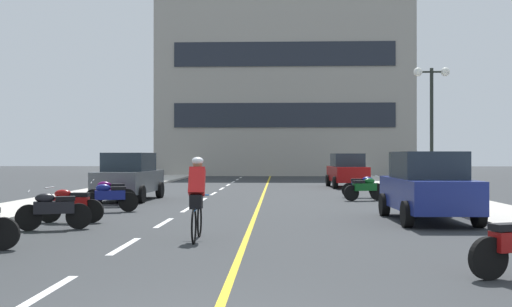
# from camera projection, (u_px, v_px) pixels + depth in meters

# --- Properties ---
(ground_plane) EXTENTS (140.00, 140.00, 0.00)m
(ground_plane) POSITION_uv_depth(u_px,v_px,m) (257.00, 195.00, 26.56)
(ground_plane) COLOR #2D3033
(curb_left) EXTENTS (2.40, 72.00, 0.12)m
(curb_left) POSITION_uv_depth(u_px,v_px,m) (111.00, 190.00, 29.82)
(curb_left) COLOR #B7B2A8
(curb_left) RESTS_ON ground
(curb_right) EXTENTS (2.40, 72.00, 0.12)m
(curb_right) POSITION_uv_depth(u_px,v_px,m) (410.00, 190.00, 29.30)
(curb_right) COLOR #B7B2A8
(curb_right) RESTS_ON ground
(lane_dash_0) EXTENTS (0.14, 2.20, 0.01)m
(lane_dash_0) POSITION_uv_depth(u_px,v_px,m) (44.00, 293.00, 7.65)
(lane_dash_0) COLOR silver
(lane_dash_0) RESTS_ON ground
(lane_dash_1) EXTENTS (0.14, 2.20, 0.01)m
(lane_dash_1) POSITION_uv_depth(u_px,v_px,m) (125.00, 246.00, 11.65)
(lane_dash_1) COLOR silver
(lane_dash_1) RESTS_ON ground
(lane_dash_2) EXTENTS (0.14, 2.20, 0.01)m
(lane_dash_2) POSITION_uv_depth(u_px,v_px,m) (164.00, 223.00, 15.64)
(lane_dash_2) COLOR silver
(lane_dash_2) RESTS_ON ground
(lane_dash_3) EXTENTS (0.14, 2.20, 0.01)m
(lane_dash_3) POSITION_uv_depth(u_px,v_px,m) (187.00, 209.00, 19.64)
(lane_dash_3) COLOR silver
(lane_dash_3) RESTS_ON ground
(lane_dash_4) EXTENTS (0.14, 2.20, 0.01)m
(lane_dash_4) POSITION_uv_depth(u_px,v_px,m) (203.00, 200.00, 23.64)
(lane_dash_4) COLOR silver
(lane_dash_4) RESTS_ON ground
(lane_dash_5) EXTENTS (0.14, 2.20, 0.01)m
(lane_dash_5) POSITION_uv_depth(u_px,v_px,m) (214.00, 193.00, 27.64)
(lane_dash_5) COLOR silver
(lane_dash_5) RESTS_ON ground
(lane_dash_6) EXTENTS (0.14, 2.20, 0.01)m
(lane_dash_6) POSITION_uv_depth(u_px,v_px,m) (222.00, 189.00, 31.63)
(lane_dash_6) COLOR silver
(lane_dash_6) RESTS_ON ground
(lane_dash_7) EXTENTS (0.14, 2.20, 0.01)m
(lane_dash_7) POSITION_uv_depth(u_px,v_px,m) (228.00, 185.00, 35.63)
(lane_dash_7) COLOR silver
(lane_dash_7) RESTS_ON ground
(lane_dash_8) EXTENTS (0.14, 2.20, 0.01)m
(lane_dash_8) POSITION_uv_depth(u_px,v_px,m) (233.00, 182.00, 39.63)
(lane_dash_8) COLOR silver
(lane_dash_8) RESTS_ON ground
(lane_dash_9) EXTENTS (0.14, 2.20, 0.01)m
(lane_dash_9) POSITION_uv_depth(u_px,v_px,m) (237.00, 179.00, 43.63)
(lane_dash_9) COLOR silver
(lane_dash_9) RESTS_ON ground
(lane_dash_10) EXTENTS (0.14, 2.20, 0.01)m
(lane_dash_10) POSITION_uv_depth(u_px,v_px,m) (241.00, 177.00, 47.62)
(lane_dash_10) COLOR silver
(lane_dash_10) RESTS_ON ground
(lane_dash_11) EXTENTS (0.14, 2.20, 0.01)m
(lane_dash_11) POSITION_uv_depth(u_px,v_px,m) (244.00, 176.00, 51.62)
(lane_dash_11) COLOR silver
(lane_dash_11) RESTS_ON ground
(centre_line_yellow) EXTENTS (0.12, 66.00, 0.01)m
(centre_line_yellow) POSITION_uv_depth(u_px,v_px,m) (265.00, 191.00, 29.55)
(centre_line_yellow) COLOR gold
(centre_line_yellow) RESTS_ON ground
(office_building) EXTENTS (21.65, 8.40, 16.77)m
(office_building) POSITION_uv_depth(u_px,v_px,m) (284.00, 81.00, 54.66)
(office_building) COLOR #9E998E
(office_building) RESTS_ON ground
(street_lamp_mid) EXTENTS (1.46, 0.36, 5.16)m
(street_lamp_mid) POSITION_uv_depth(u_px,v_px,m) (432.00, 102.00, 24.83)
(street_lamp_mid) COLOR black
(street_lamp_mid) RESTS_ON curb_right
(parked_car_near) EXTENTS (2.00, 4.24, 1.82)m
(parked_car_near) POSITION_uv_depth(u_px,v_px,m) (427.00, 186.00, 16.06)
(parked_car_near) COLOR black
(parked_car_near) RESTS_ON ground
(parked_car_mid) EXTENTS (2.09, 4.28, 1.82)m
(parked_car_mid) POSITION_uv_depth(u_px,v_px,m) (129.00, 176.00, 23.52)
(parked_car_mid) COLOR black
(parked_car_mid) RESTS_ON ground
(parked_car_far) EXTENTS (2.09, 4.28, 1.82)m
(parked_car_far) POSITION_uv_depth(u_px,v_px,m) (347.00, 170.00, 33.02)
(parked_car_far) COLOR black
(parked_car_far) RESTS_ON ground
(motorcycle_2) EXTENTS (1.63, 0.81, 0.92)m
(motorcycle_2) POSITION_uv_depth(u_px,v_px,m) (53.00, 209.00, 14.17)
(motorcycle_2) COLOR black
(motorcycle_2) RESTS_ON ground
(motorcycle_3) EXTENTS (1.70, 0.60, 0.92)m
(motorcycle_3) POSITION_uv_depth(u_px,v_px,m) (70.00, 204.00, 15.68)
(motorcycle_3) COLOR black
(motorcycle_3) RESTS_ON ground
(motorcycle_4) EXTENTS (1.66, 0.72, 0.92)m
(motorcycle_4) POSITION_uv_depth(u_px,v_px,m) (110.00, 197.00, 18.61)
(motorcycle_4) COLOR black
(motorcycle_4) RESTS_ON ground
(motorcycle_5) EXTENTS (1.68, 0.67, 0.92)m
(motorcycle_5) POSITION_uv_depth(u_px,v_px,m) (110.00, 193.00, 20.52)
(motorcycle_5) COLOR black
(motorcycle_5) RESTS_ON ground
(motorcycle_6) EXTENTS (1.64, 0.79, 0.92)m
(motorcycle_6) POSITION_uv_depth(u_px,v_px,m) (365.00, 188.00, 23.32)
(motorcycle_6) COLOR black
(motorcycle_6) RESTS_ON ground
(motorcycle_7) EXTENTS (1.70, 0.60, 0.92)m
(motorcycle_7) POSITION_uv_depth(u_px,v_px,m) (363.00, 186.00, 24.97)
(motorcycle_7) COLOR black
(motorcycle_7) RESTS_ON ground
(cyclist_rider) EXTENTS (0.42, 1.77, 1.71)m
(cyclist_rider) POSITION_uv_depth(u_px,v_px,m) (197.00, 196.00, 12.50)
(cyclist_rider) COLOR black
(cyclist_rider) RESTS_ON ground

